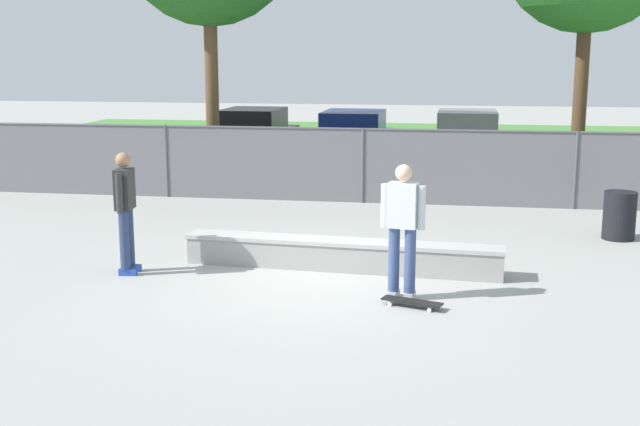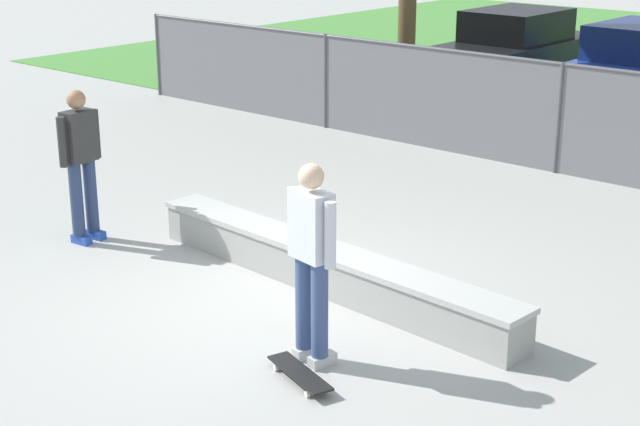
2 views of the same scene
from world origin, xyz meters
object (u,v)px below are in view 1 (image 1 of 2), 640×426
(skateboard, at_px, (412,302))
(trash_bin, at_px, (619,216))
(car_blue, at_px, (354,140))
(bystander, at_px, (125,207))
(skateboarder, at_px, (403,225))
(car_white, at_px, (467,140))
(concrete_ledge, at_px, (342,255))
(car_black, at_px, (254,137))

(skateboard, distance_m, trash_bin, 5.67)
(car_blue, relative_size, trash_bin, 4.97)
(car_blue, xyz_separation_m, bystander, (-2.00, -11.29, 0.17))
(bystander, xyz_separation_m, trash_bin, (7.68, 3.56, -0.58))
(skateboarder, bearing_deg, car_white, 85.47)
(concrete_ledge, bearing_deg, car_white, 79.88)
(car_white, xyz_separation_m, bystander, (-5.11, -11.87, 0.17))
(skateboarder, distance_m, bystander, 4.17)
(car_black, bearing_deg, bystander, -85.29)
(concrete_ledge, height_order, skateboarder, skateboarder)
(skateboarder, bearing_deg, car_black, 112.35)
(car_black, relative_size, trash_bin, 4.97)
(car_black, height_order, car_white, same)
(concrete_ledge, distance_m, skateboard, 2.06)
(car_black, bearing_deg, concrete_ledge, -69.64)
(skateboard, bearing_deg, car_blue, 100.55)
(bystander, bearing_deg, car_white, 66.72)
(car_blue, bearing_deg, car_white, 10.64)
(car_white, xyz_separation_m, trash_bin, (2.57, -8.31, -0.41))
(concrete_ledge, distance_m, trash_bin, 5.36)
(skateboarder, xyz_separation_m, car_black, (-5.09, 12.38, -0.17))
(skateboard, height_order, trash_bin, trash_bin)
(skateboard, distance_m, car_white, 12.88)
(car_blue, distance_m, car_white, 3.16)
(car_black, height_order, car_blue, same)
(skateboard, xyz_separation_m, car_blue, (-2.28, 12.25, 0.77))
(car_black, height_order, bystander, bystander)
(concrete_ledge, relative_size, car_black, 1.16)
(concrete_ledge, xyz_separation_m, trash_bin, (4.55, 2.83, 0.19))
(concrete_ledge, height_order, trash_bin, trash_bin)
(skateboarder, xyz_separation_m, bystander, (-4.12, 0.62, 0.00))
(car_white, relative_size, bystander, 2.32)
(car_white, height_order, trash_bin, car_white)
(skateboard, bearing_deg, car_white, 86.31)
(concrete_ledge, xyz_separation_m, car_blue, (-1.12, 10.55, 0.61))
(bystander, bearing_deg, car_blue, 79.95)
(concrete_ledge, distance_m, car_white, 11.33)
(skateboarder, height_order, trash_bin, skateboarder)
(skateboard, height_order, car_black, car_black)
(car_black, xyz_separation_m, bystander, (0.97, -11.76, 0.17))
(concrete_ledge, distance_m, skateboarder, 1.86)
(skateboard, relative_size, trash_bin, 0.97)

